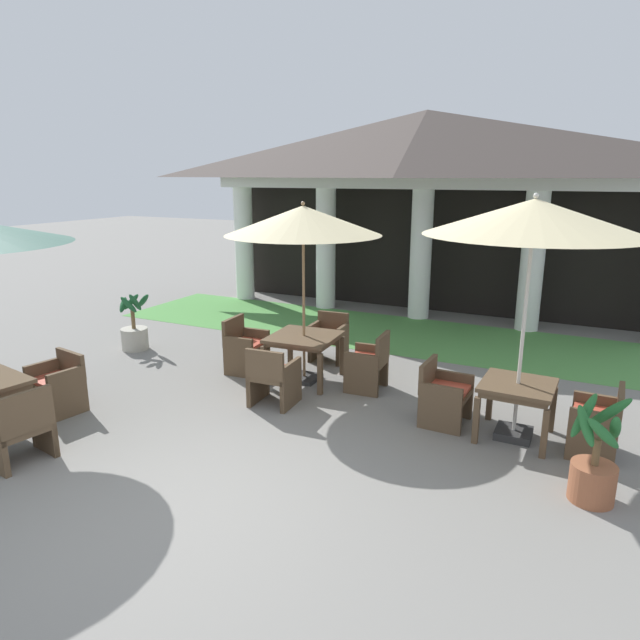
# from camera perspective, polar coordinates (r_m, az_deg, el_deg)

# --- Properties ---
(ground_plane) EXTENTS (60.00, 60.00, 0.00)m
(ground_plane) POSITION_cam_1_polar(r_m,az_deg,el_deg) (5.94, -15.07, -18.07)
(ground_plane) COLOR gray
(background_pavilion) EXTENTS (10.57, 2.94, 4.47)m
(background_pavilion) POSITION_cam_1_polar(r_m,az_deg,el_deg) (12.65, 10.77, 15.51)
(background_pavilion) COLOR white
(background_pavilion) RESTS_ON ground
(lawn_strip) EXTENTS (12.37, 2.78, 0.01)m
(lawn_strip) POSITION_cam_1_polar(r_m,az_deg,el_deg) (11.57, 7.85, -1.35)
(lawn_strip) COLOR #519347
(lawn_strip) RESTS_ON ground
(patio_table_near_foreground) EXTENTS (1.07, 1.07, 0.73)m
(patio_table_near_foreground) POSITION_cam_1_polar(r_m,az_deg,el_deg) (8.72, -1.64, -2.15)
(patio_table_near_foreground) COLOR brown
(patio_table_near_foreground) RESTS_ON ground
(patio_umbrella_near_foreground) EXTENTS (2.35, 2.35, 2.78)m
(patio_umbrella_near_foreground) POSITION_cam_1_polar(r_m,az_deg,el_deg) (8.37, -1.74, 10.02)
(patio_umbrella_near_foreground) COLOR #2D2D2D
(patio_umbrella_near_foreground) RESTS_ON ground
(patio_chair_near_foreground_south) EXTENTS (0.62, 0.62, 0.87)m
(patio_chair_near_foreground_south) POSITION_cam_1_polar(r_m,az_deg,el_deg) (7.88, -4.84, -5.82)
(patio_chair_near_foreground_south) COLOR brown
(patio_chair_near_foreground_south) RESTS_ON ground
(patio_chair_near_foreground_north) EXTENTS (0.62, 0.53, 0.83)m
(patio_chair_near_foreground_north) POSITION_cam_1_polar(r_m,az_deg,el_deg) (9.72, 0.95, -1.85)
(patio_chair_near_foreground_north) COLOR brown
(patio_chair_near_foreground_north) RESTS_ON ground
(patio_chair_near_foreground_east) EXTENTS (0.57, 0.60, 0.89)m
(patio_chair_near_foreground_east) POSITION_cam_1_polar(r_m,az_deg,el_deg) (8.42, 5.02, -4.44)
(patio_chair_near_foreground_east) COLOR brown
(patio_chair_near_foreground_east) RESTS_ON ground
(patio_chair_near_foreground_west) EXTENTS (0.58, 0.66, 0.90)m
(patio_chair_near_foreground_west) POSITION_cam_1_polar(r_m,az_deg,el_deg) (9.26, -7.68, -2.71)
(patio_chair_near_foreground_west) COLOR brown
(patio_chair_near_foreground_west) RESTS_ON ground
(patio_chair_mid_left_east) EXTENTS (0.60, 0.70, 0.89)m
(patio_chair_mid_left_east) POSITION_cam_1_polar(r_m,az_deg,el_deg) (7.18, -28.27, -9.81)
(patio_chair_mid_left_east) COLOR brown
(patio_chair_mid_left_east) RESTS_ON ground
(patio_chair_mid_left_north) EXTENTS (0.72, 0.64, 0.80)m
(patio_chair_mid_left_north) POSITION_cam_1_polar(r_m,az_deg,el_deg) (8.46, -25.17, -5.85)
(patio_chair_mid_left_north) COLOR brown
(patio_chair_mid_left_north) RESTS_ON ground
(patio_table_mid_right) EXTENTS (0.88, 0.88, 0.71)m
(patio_table_mid_right) POSITION_cam_1_polar(r_m,az_deg,el_deg) (7.25, 19.51, -6.86)
(patio_table_mid_right) COLOR brown
(patio_table_mid_right) RESTS_ON ground
(patio_umbrella_mid_right) EXTENTS (2.48, 2.48, 2.96)m
(patio_umbrella_mid_right) POSITION_cam_1_polar(r_m,az_deg,el_deg) (6.80, 21.00, 9.62)
(patio_umbrella_mid_right) COLOR #2D2D2D
(patio_umbrella_mid_right) RESTS_ON ground
(patio_chair_mid_right_east) EXTENTS (0.55, 0.64, 0.84)m
(patio_chair_mid_right_east) POSITION_cam_1_polar(r_m,az_deg,el_deg) (7.26, 26.48, -9.26)
(patio_chair_mid_right_east) COLOR brown
(patio_chair_mid_right_east) RESTS_ON ground
(patio_chair_mid_right_west) EXTENTS (0.59, 0.65, 0.82)m
(patio_chair_mid_right_west) POSITION_cam_1_polar(r_m,az_deg,el_deg) (7.49, 12.51, -7.40)
(patio_chair_mid_right_west) COLOR brown
(patio_chair_mid_right_west) RESTS_ON ground
(potted_palm_left_edge) EXTENTS (0.60, 0.61, 1.10)m
(potted_palm_left_edge) POSITION_cam_1_polar(r_m,az_deg,el_deg) (10.90, -18.41, -1.20)
(potted_palm_left_edge) COLOR #B2AD9E
(potted_palm_left_edge) RESTS_ON ground
(potted_palm_right_edge) EXTENTS (0.59, 0.56, 1.12)m
(potted_palm_right_edge) POSITION_cam_1_polar(r_m,az_deg,el_deg) (6.31, 26.17, -13.43)
(potted_palm_right_edge) COLOR #995638
(potted_palm_right_edge) RESTS_ON ground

